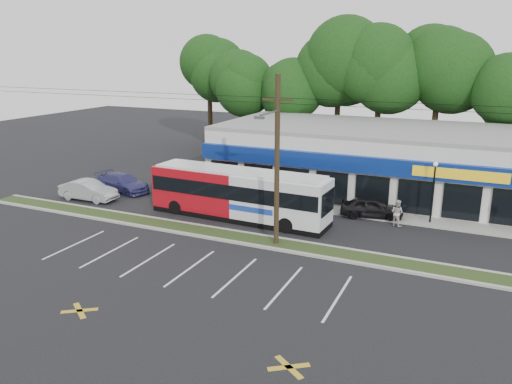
{
  "coord_description": "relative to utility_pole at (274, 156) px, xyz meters",
  "views": [
    {
      "loc": [
        13.47,
        -24.94,
        11.16
      ],
      "look_at": [
        -0.14,
        5.0,
        1.88
      ],
      "focal_mm": 35.0,
      "sensor_mm": 36.0,
      "label": 1
    }
  ],
  "objects": [
    {
      "name": "lamp_post",
      "position": [
        8.17,
        7.87,
        -2.74
      ],
      "size": [
        0.3,
        0.3,
        4.25
      ],
      "color": "black",
      "rests_on": "ground"
    },
    {
      "name": "curb_north",
      "position": [
        -2.83,
        0.92,
        -5.34
      ],
      "size": [
        40.0,
        0.25,
        0.14
      ],
      "primitive_type": "cube",
      "color": "#9E9E93",
      "rests_on": "ground"
    },
    {
      "name": "grass_strip",
      "position": [
        -2.83,
        0.07,
        -5.35
      ],
      "size": [
        40.0,
        1.6,
        0.12
      ],
      "primitive_type": "cube",
      "color": "#233214",
      "rests_on": "ground"
    },
    {
      "name": "car_silver",
      "position": [
        -16.67,
        2.72,
        -4.64
      ],
      "size": [
        4.74,
        1.78,
        1.54
      ],
      "primitive_type": "imported",
      "rotation": [
        0.0,
        0.0,
        1.6
      ],
      "color": "#A3A4AA",
      "rests_on": "ground"
    },
    {
      "name": "strip_mall",
      "position": [
        2.67,
        14.99,
        -2.76
      ],
      "size": [
        25.0,
        12.55,
        5.3
      ],
      "color": "silver",
      "rests_on": "ground"
    },
    {
      "name": "car_blue",
      "position": [
        -15.83,
        5.78,
        -4.68
      ],
      "size": [
        5.34,
        2.93,
        1.47
      ],
      "primitive_type": "imported",
      "rotation": [
        0.0,
        0.0,
        1.39
      ],
      "color": "navy",
      "rests_on": "ground"
    },
    {
      "name": "car_dark",
      "position": [
        4.29,
        7.57,
        -4.68
      ],
      "size": [
        4.53,
        2.51,
        1.46
      ],
      "primitive_type": "imported",
      "rotation": [
        0.0,
        0.0,
        1.76
      ],
      "color": "black",
      "rests_on": "ground"
    },
    {
      "name": "pedestrian_a",
      "position": [
        -0.83,
        7.57,
        -4.62
      ],
      "size": [
        0.6,
        0.42,
        1.58
      ],
      "primitive_type": "imported",
      "rotation": [
        0.0,
        0.0,
        3.21
      ],
      "color": "beige",
      "rests_on": "ground"
    },
    {
      "name": "metrobus",
      "position": [
        -4.05,
        3.57,
        -3.59
      ],
      "size": [
        12.87,
        3.19,
        3.43
      ],
      "rotation": [
        0.0,
        0.0,
        -0.04
      ],
      "color": "#A50C16",
      "rests_on": "ground"
    },
    {
      "name": "pedestrian_b",
      "position": [
        6.17,
        6.51,
        -4.52
      ],
      "size": [
        1.07,
        0.98,
        1.79
      ],
      "primitive_type": "imported",
      "rotation": [
        0.0,
        0.0,
        2.71
      ],
      "color": "#BDB1AA",
      "rests_on": "ground"
    },
    {
      "name": "ground",
      "position": [
        -2.83,
        -0.93,
        -5.41
      ],
      "size": [
        120.0,
        120.0,
        0.0
      ],
      "primitive_type": "plane",
      "color": "black",
      "rests_on": "ground"
    },
    {
      "name": "curb_south",
      "position": [
        -2.83,
        -0.78,
        -5.34
      ],
      "size": [
        40.0,
        0.25,
        0.14
      ],
      "primitive_type": "cube",
      "color": "#9E9E93",
      "rests_on": "ground"
    },
    {
      "name": "tree_line",
      "position": [
        1.17,
        25.07,
        3.0
      ],
      "size": [
        46.76,
        6.76,
        11.83
      ],
      "color": "black",
      "rests_on": "ground"
    },
    {
      "name": "sidewalk",
      "position": [
        2.17,
        8.07,
        -5.36
      ],
      "size": [
        32.0,
        2.2,
        0.1
      ],
      "primitive_type": "cube",
      "color": "#9E9E93",
      "rests_on": "ground"
    },
    {
      "name": "utility_pole",
      "position": [
        0.0,
        0.0,
        0.0
      ],
      "size": [
        50.0,
        2.77,
        10.0
      ],
      "color": "black",
      "rests_on": "ground"
    }
  ]
}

